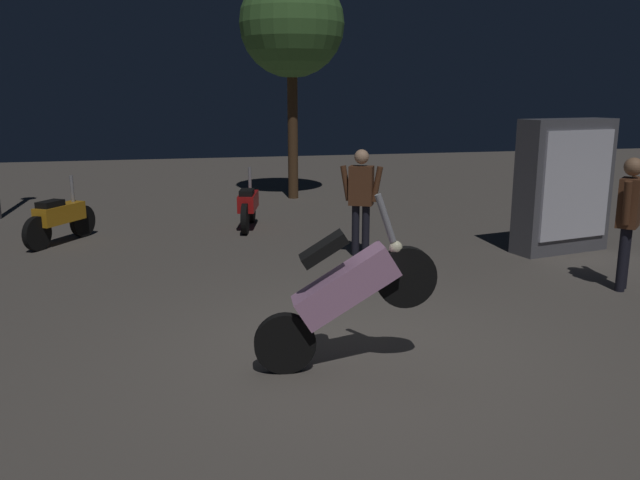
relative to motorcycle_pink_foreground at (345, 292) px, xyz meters
The scene contains 8 objects.
ground_plane 0.86m from the motorcycle_pink_foreground, 57.62° to the left, with size 40.00×40.00×0.00m, color #605951.
motorcycle_pink_foreground is the anchor object (origin of this frame).
motorcycle_orange_parked_left 6.87m from the motorcycle_pink_foreground, 118.78° to the left, with size 0.97×1.46×1.11m.
motorcycle_red_parked_right 6.56m from the motorcycle_pink_foreground, 90.57° to the left, with size 0.51×1.64×1.11m.
person_rider_beside 4.44m from the motorcycle_pink_foreground, 20.62° to the left, with size 0.55×0.52×1.71m.
person_bystander_far 4.28m from the motorcycle_pink_foreground, 71.26° to the left, with size 0.63×0.38×1.66m.
tree_left_bg 10.50m from the motorcycle_pink_foreground, 81.73° to the left, with size 2.42×2.42×5.24m.
kiosk_billboard 5.83m from the motorcycle_pink_foreground, 38.18° to the left, with size 1.67×0.82×2.10m.
Camera 1 is at (-1.71, -5.67, 2.48)m, focal length 36.11 mm.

